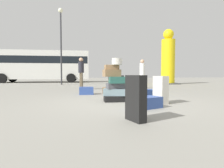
{
  "coord_description": "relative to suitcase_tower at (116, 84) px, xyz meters",
  "views": [
    {
      "loc": [
        -1.18,
        -5.19,
        0.8
      ],
      "look_at": [
        -0.2,
        0.9,
        0.48
      ],
      "focal_mm": 29.45,
      "sensor_mm": 36.0,
      "label": 1
    }
  ],
  "objects": [
    {
      "name": "person_tourist_with_camera",
      "position": [
        2.46,
        4.88,
        0.48
      ],
      "size": [
        0.3,
        0.33,
        1.67
      ],
      "rotation": [
        0.0,
        0.0,
        -1.83
      ],
      "color": "#3F334C",
      "rests_on": "ground"
    },
    {
      "name": "suitcase_navy_foreground_far",
      "position": [
        1.24,
        0.81,
        -0.37
      ],
      "size": [
        0.61,
        0.43,
        0.28
      ],
      "primitive_type": "cube",
      "rotation": [
        0.0,
        0.0,
        -0.14
      ],
      "color": "#334F99",
      "rests_on": "ground"
    },
    {
      "name": "suitcase_black_right_side",
      "position": [
        0.41,
        1.46,
        -0.12
      ],
      "size": [
        0.29,
        0.36,
        0.77
      ],
      "primitive_type": "cube",
      "rotation": [
        0.0,
        0.0,
        0.22
      ],
      "color": "black",
      "rests_on": "ground"
    },
    {
      "name": "suitcase_cream_upright_blue",
      "position": [
        1.15,
        -0.62,
        -0.13
      ],
      "size": [
        0.32,
        0.47,
        0.76
      ],
      "primitive_type": "cube",
      "rotation": [
        0.0,
        0.0,
        0.25
      ],
      "color": "beige",
      "rests_on": "ground"
    },
    {
      "name": "lamp_post",
      "position": [
        -2.59,
        9.43,
        3.37
      ],
      "size": [
        0.36,
        0.36,
        5.9
      ],
      "color": "#333338",
      "rests_on": "ground"
    },
    {
      "name": "suitcase_navy_foreground_near",
      "position": [
        0.5,
        -1.21,
        -0.37
      ],
      "size": [
        0.84,
        0.68,
        0.27
      ],
      "primitive_type": "cube",
      "rotation": [
        0.0,
        0.0,
        0.38
      ],
      "color": "#334F99",
      "rests_on": "ground"
    },
    {
      "name": "suitcase_tower",
      "position": [
        0.0,
        0.0,
        0.0
      ],
      "size": [
        0.8,
        0.61,
        1.28
      ],
      "color": "black",
      "rests_on": "ground"
    },
    {
      "name": "yellow_dummy_statue",
      "position": [
        6.08,
        9.02,
        1.52
      ],
      "size": [
        1.55,
        1.55,
        4.54
      ],
      "color": "yellow",
      "rests_on": "ground"
    },
    {
      "name": "suitcase_brown_behind_tower",
      "position": [
        0.19,
        2.41,
        -0.38
      ],
      "size": [
        0.69,
        0.34,
        0.25
      ],
      "primitive_type": "cube",
      "rotation": [
        0.0,
        0.0,
        -0.09
      ],
      "color": "olive",
      "rests_on": "ground"
    },
    {
      "name": "suitcase_black_left_side",
      "position": [
        -0.08,
        -2.35,
        -0.11
      ],
      "size": [
        0.29,
        0.45,
        0.79
      ],
      "primitive_type": "cube",
      "rotation": [
        0.0,
        0.0,
        0.32
      ],
      "color": "black",
      "rests_on": "ground"
    },
    {
      "name": "parked_bus",
      "position": [
        -5.2,
        14.35,
        1.33
      ],
      "size": [
        9.78,
        2.91,
        3.15
      ],
      "rotation": [
        0.0,
        0.0,
        -0.02
      ],
      "color": "silver",
      "rests_on": "ground"
    },
    {
      "name": "person_bearded_onlooker",
      "position": [
        -1.04,
        4.6,
        0.52
      ],
      "size": [
        0.3,
        0.33,
        1.7
      ],
      "rotation": [
        0.0,
        0.0,
        -1.3
      ],
      "color": "brown",
      "rests_on": "ground"
    },
    {
      "name": "suitcase_navy_white_trunk",
      "position": [
        -0.83,
        2.06,
        -0.36
      ],
      "size": [
        0.56,
        0.42,
        0.3
      ],
      "primitive_type": "cube",
      "rotation": [
        0.0,
        0.0,
        -0.01
      ],
      "color": "#334F99",
      "rests_on": "ground"
    },
    {
      "name": "ground_plane",
      "position": [
        0.2,
        -0.19,
        -0.51
      ],
      "size": [
        80.0,
        80.0,
        0.0
      ],
      "primitive_type": "plane",
      "color": "gray"
    }
  ]
}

